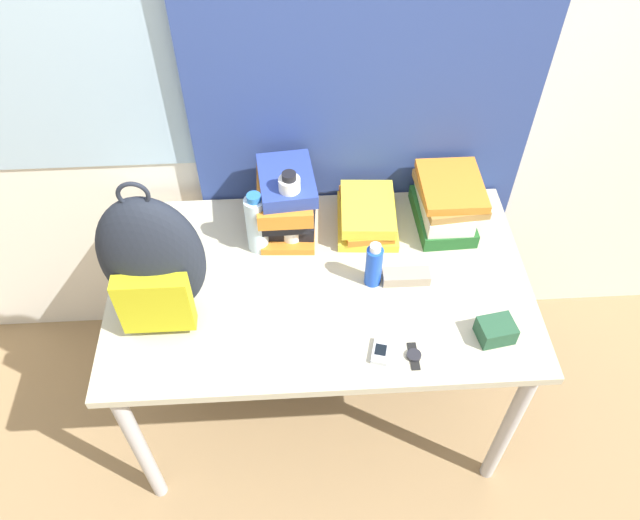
{
  "coord_description": "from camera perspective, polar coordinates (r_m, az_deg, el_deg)",
  "views": [
    {
      "loc": [
        -0.07,
        -0.87,
        2.31
      ],
      "look_at": [
        0.0,
        0.4,
        0.87
      ],
      "focal_mm": 35.0,
      "sensor_mm": 36.0,
      "label": 1
    }
  ],
  "objects": [
    {
      "name": "water_bottle",
      "position": [
        2.02,
        -5.83,
        3.34
      ],
      "size": [
        0.07,
        0.07,
        0.23
      ],
      "color": "silver",
      "rests_on": "desk"
    },
    {
      "name": "book_stack_center",
      "position": [
        2.14,
        4.32,
        4.18
      ],
      "size": [
        0.22,
        0.29,
        0.1
      ],
      "color": "yellow",
      "rests_on": "desk"
    },
    {
      "name": "wall_back",
      "position": [
        2.04,
        -0.96,
        17.47
      ],
      "size": [
        6.0,
        0.06,
        2.5
      ],
      "color": "silver",
      "rests_on": "ground_plane"
    },
    {
      "name": "sunscreen_bottle",
      "position": [
        1.94,
        4.94,
        -0.49
      ],
      "size": [
        0.05,
        0.05,
        0.17
      ],
      "color": "blue",
      "rests_on": "desk"
    },
    {
      "name": "book_stack_right",
      "position": [
        2.16,
        11.45,
        5.18
      ],
      "size": [
        0.22,
        0.28,
        0.17
      ],
      "color": "#1E5623",
      "rests_on": "desk"
    },
    {
      "name": "curtain_blue",
      "position": [
        2.01,
        4.23,
        16.75
      ],
      "size": [
        1.14,
        0.04,
        2.5
      ],
      "color": "navy",
      "rests_on": "ground_plane"
    },
    {
      "name": "desk",
      "position": [
        2.06,
        0.0,
        -3.44
      ],
      "size": [
        1.34,
        0.8,
        0.77
      ],
      "color": "#B7B299",
      "rests_on": "ground_plane"
    },
    {
      "name": "backpack",
      "position": [
        1.82,
        -15.06,
        -0.21
      ],
      "size": [
        0.3,
        0.2,
        0.51
      ],
      "color": "#1E232D",
      "rests_on": "desk"
    },
    {
      "name": "sunglasses_case",
      "position": [
        2.0,
        7.87,
        -1.52
      ],
      "size": [
        0.15,
        0.06,
        0.04
      ],
      "color": "gray",
      "rests_on": "desk"
    },
    {
      "name": "wristwatch",
      "position": [
        1.84,
        8.58,
        -8.64
      ],
      "size": [
        0.04,
        0.09,
        0.01
      ],
      "color": "black",
      "rests_on": "desk"
    },
    {
      "name": "cell_phone",
      "position": [
        1.83,
        5.56,
        -8.31
      ],
      "size": [
        0.07,
        0.09,
        0.02
      ],
      "color": "#B7BCC6",
      "rests_on": "desk"
    },
    {
      "name": "sports_bottle",
      "position": [
        2.0,
        -2.69,
        4.5
      ],
      "size": [
        0.07,
        0.07,
        0.3
      ],
      "color": "white",
      "rests_on": "desk"
    },
    {
      "name": "camera_pouch",
      "position": [
        1.91,
        15.78,
        -6.22
      ],
      "size": [
        0.12,
        0.1,
        0.06
      ],
      "color": "#234C33",
      "rests_on": "desk"
    },
    {
      "name": "ground_plane",
      "position": [
        2.47,
        0.57,
        -20.71
      ],
      "size": [
        12.0,
        12.0,
        0.0
      ],
      "primitive_type": "plane",
      "color": "#8C704C"
    },
    {
      "name": "book_stack_left",
      "position": [
        2.08,
        -3.18,
        5.35
      ],
      "size": [
        0.22,
        0.28,
        0.24
      ],
      "color": "orange",
      "rests_on": "desk"
    }
  ]
}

